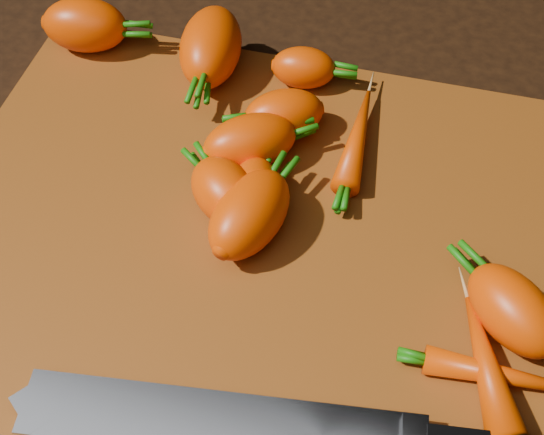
# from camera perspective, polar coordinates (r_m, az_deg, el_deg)

# --- Properties ---
(ground) EXTENTS (2.00, 2.00, 0.01)m
(ground) POSITION_cam_1_polar(r_m,az_deg,el_deg) (0.56, -0.26, -2.99)
(ground) COLOR black
(cutting_board) EXTENTS (0.50, 0.40, 0.01)m
(cutting_board) POSITION_cam_1_polar(r_m,az_deg,el_deg) (0.55, -0.26, -2.34)
(cutting_board) COLOR brown
(cutting_board) RESTS_ON ground
(carrot_0) EXTENTS (0.08, 0.06, 0.05)m
(carrot_0) POSITION_cam_1_polar(r_m,az_deg,el_deg) (0.70, -13.91, 13.89)
(carrot_0) COLOR #EC4201
(carrot_0) RESTS_ON cutting_board
(carrot_1) EXTENTS (0.08, 0.07, 0.04)m
(carrot_1) POSITION_cam_1_polar(r_m,az_deg,el_deg) (0.54, -3.56, 1.92)
(carrot_1) COLOR #EC4201
(carrot_1) RESTS_ON cutting_board
(carrot_2) EXTENTS (0.06, 0.09, 0.05)m
(carrot_2) POSITION_cam_1_polar(r_m,az_deg,el_deg) (0.65, -4.63, 12.70)
(carrot_2) COLOR #EC4201
(carrot_2) RESTS_ON cutting_board
(carrot_3) EXTENTS (0.07, 0.09, 0.05)m
(carrot_3) POSITION_cam_1_polar(r_m,az_deg,el_deg) (0.53, -1.70, 0.26)
(carrot_3) COLOR #EC4201
(carrot_3) RESTS_ON cutting_board
(carrot_4) EXTENTS (0.07, 0.06, 0.04)m
(carrot_4) POSITION_cam_1_polar(r_m,az_deg,el_deg) (0.60, 0.89, 7.78)
(carrot_4) COLOR #EC4201
(carrot_4) RESTS_ON cutting_board
(carrot_5) EXTENTS (0.06, 0.04, 0.03)m
(carrot_5) POSITION_cam_1_polar(r_m,az_deg,el_deg) (0.64, 2.39, 11.21)
(carrot_5) COLOR #EC4201
(carrot_5) RESTS_ON cutting_board
(carrot_6) EXTENTS (0.08, 0.08, 0.04)m
(carrot_6) POSITION_cam_1_polar(r_m,az_deg,el_deg) (0.51, 17.70, -6.66)
(carrot_6) COLOR #EC4201
(carrot_6) RESTS_ON cutting_board
(carrot_7) EXTENTS (0.02, 0.11, 0.02)m
(carrot_7) POSITION_cam_1_polar(r_m,az_deg,el_deg) (0.60, 6.45, 6.02)
(carrot_7) COLOR #EC4201
(carrot_7) RESTS_ON cutting_board
(carrot_8) EXTENTS (0.11, 0.02, 0.02)m
(carrot_8) POSITION_cam_1_polar(r_m,az_deg,el_deg) (0.50, 17.55, -11.39)
(carrot_8) COLOR #EC4201
(carrot_8) RESTS_ON cutting_board
(carrot_9) EXTENTS (0.06, 0.10, 0.03)m
(carrot_9) POSITION_cam_1_polar(r_m,az_deg,el_deg) (0.50, 15.84, -10.58)
(carrot_9) COLOR #EC4201
(carrot_9) RESTS_ON cutting_board
(carrot_10) EXTENTS (0.04, 0.05, 0.03)m
(carrot_10) POSITION_cam_1_polar(r_m,az_deg,el_deg) (0.55, -1.48, 2.20)
(carrot_10) COLOR #EC4201
(carrot_10) RESTS_ON cutting_board
(carrot_11) EXTENTS (0.08, 0.08, 0.04)m
(carrot_11) POSITION_cam_1_polar(r_m,az_deg,el_deg) (0.58, -1.67, 5.69)
(carrot_11) COLOR #EC4201
(carrot_11) RESTS_ON cutting_board
(knife) EXTENTS (0.37, 0.08, 0.02)m
(knife) POSITION_cam_1_polar(r_m,az_deg,el_deg) (0.47, -1.92, -15.52)
(knife) COLOR gray
(knife) RESTS_ON cutting_board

